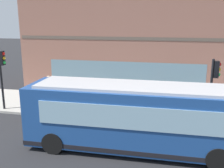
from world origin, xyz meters
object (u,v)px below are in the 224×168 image
object	(u,v)px
traffic_light_near_corner	(214,80)
pedestrian_near_hydrant	(49,86)
city_bus_nearside	(136,117)
fire_hydrant	(153,111)
pedestrian_near_building_entrance	(155,94)
traffic_light_down_block	(2,68)

from	to	relation	value
traffic_light_near_corner	pedestrian_near_hydrant	xyz separation A→B (m)	(2.66, 10.85, -1.56)
city_bus_nearside	traffic_light_near_corner	xyz separation A→B (m)	(3.40, -3.76, 1.17)
city_bus_nearside	traffic_light_near_corner	world-z (taller)	traffic_light_near_corner
city_bus_nearside	pedestrian_near_hydrant	bearing A→B (deg)	49.51
fire_hydrant	pedestrian_near_building_entrance	xyz separation A→B (m)	(1.25, -0.01, 0.70)
fire_hydrant	pedestrian_near_building_entrance	world-z (taller)	pedestrian_near_building_entrance
city_bus_nearside	traffic_light_down_block	xyz separation A→B (m)	(3.45, 8.96, 1.31)
pedestrian_near_building_entrance	city_bus_nearside	bearing A→B (deg)	173.61
city_bus_nearside	pedestrian_near_building_entrance	bearing A→B (deg)	-6.39
traffic_light_near_corner	fire_hydrant	bearing A→B (deg)	78.81
traffic_light_down_block	pedestrian_near_hydrant	xyz separation A→B (m)	(2.60, -1.87, -1.71)
fire_hydrant	pedestrian_near_building_entrance	bearing A→B (deg)	-0.35
city_bus_nearside	pedestrian_near_hydrant	size ratio (longest dim) A/B	5.75
traffic_light_down_block	pedestrian_near_building_entrance	xyz separation A→B (m)	(1.83, -9.55, -1.66)
city_bus_nearside	pedestrian_near_hydrant	xyz separation A→B (m)	(6.05, 7.09, -0.39)
city_bus_nearside	pedestrian_near_hydrant	world-z (taller)	city_bus_nearside
traffic_light_near_corner	fire_hydrant	distance (m)	3.92
traffic_light_near_corner	pedestrian_near_building_entrance	xyz separation A→B (m)	(1.88, 3.17, -1.51)
traffic_light_near_corner	traffic_light_down_block	size ratio (longest dim) A/B	0.95
traffic_light_down_block	fire_hydrant	size ratio (longest dim) A/B	5.27
pedestrian_near_building_entrance	traffic_light_down_block	bearing A→B (deg)	100.83
city_bus_nearside	fire_hydrant	world-z (taller)	city_bus_nearside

